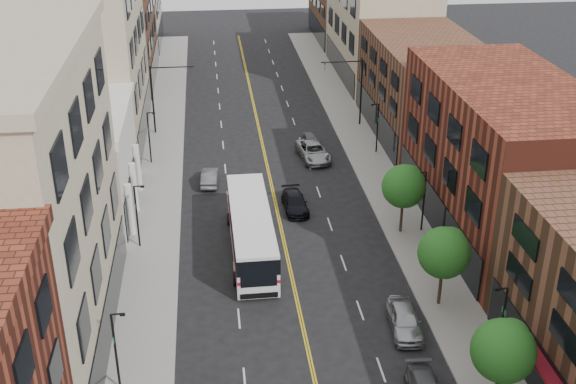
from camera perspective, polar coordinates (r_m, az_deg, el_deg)
name	(u,v)px	position (r m, az deg, el deg)	size (l,w,h in m)	color
sidewalk_left	(160,185)	(65.87, -10.10, 0.58)	(4.00, 110.00, 0.15)	gray
sidewalk_right	(377,174)	(67.44, 7.08, 1.42)	(4.00, 110.00, 0.15)	gray
bldg_l_tanoffice	(4,213)	(43.61, -21.50, -1.58)	(10.00, 22.00, 18.00)	tan
bldg_l_white	(67,166)	(61.57, -17.05, 1.97)	(10.00, 14.00, 8.00)	silver
bldg_l_far_a	(88,52)	(75.87, -15.56, 10.63)	(10.00, 20.00, 18.00)	tan
bldg_l_far_b	(110,22)	(95.48, -13.86, 12.90)	(10.00, 20.00, 15.00)	brown
bldg_r_mid	(504,158)	(57.69, 16.67, 2.56)	(10.00, 22.00, 12.00)	#592317
bldg_r_far_a	(425,88)	(76.51, 10.74, 8.11)	(10.00, 20.00, 10.00)	brown
bldg_r_far_b	(379,23)	(95.54, 7.23, 13.13)	(10.00, 22.00, 14.00)	tan
bldg_r_far_c	(349,3)	(114.96, 4.85, 14.63)	(10.00, 18.00, 11.00)	brown
tree_r_1	(504,348)	(39.93, 16.74, -11.76)	(3.40, 3.40, 5.59)	black
tree_r_2	(445,251)	(47.61, 12.30, -4.57)	(3.40, 3.40, 5.59)	black
tree_r_3	(405,185)	(56.03, 9.20, 0.56)	(3.40, 3.40, 5.59)	black
lamp_l_1	(116,347)	(41.34, -13.43, -11.85)	(0.81, 0.55, 5.05)	black
lamp_l_2	(137,213)	(54.84, -11.83, -1.62)	(0.81, 0.55, 5.05)	black
lamp_l_3	(149,135)	(69.40, -10.89, 4.46)	(0.81, 0.55, 5.05)	black
lamp_r_1	(502,320)	(44.04, 16.54, -9.67)	(0.81, 0.55, 5.05)	black
lamp_r_2	(423,198)	(56.90, 10.66, -0.45)	(0.81, 0.55, 5.05)	black
lamp_r_3	(377,125)	(71.04, 7.05, 5.25)	(0.81, 0.55, 5.05)	black
signal_mast_left	(159,91)	(76.33, -10.14, 7.84)	(4.49, 0.18, 7.20)	black
signal_mast_right	(355,84)	(77.73, 5.29, 8.46)	(4.49, 0.18, 7.20)	black
city_bus	(251,228)	(53.63, -2.94, -2.90)	(3.31, 13.37, 3.43)	silver
car_parked_far	(405,320)	(46.58, 9.21, -9.93)	(1.86, 4.62, 1.57)	#A8ABB0
car_lane_behind	(210,177)	(65.23, -6.21, 1.17)	(1.42, 4.07, 1.34)	#4D4D52
car_lane_a	(295,203)	(60.29, 0.55, -0.85)	(1.86, 4.59, 1.33)	black
car_lane_b	(313,151)	(70.14, 2.01, 3.23)	(2.60, 5.64, 1.57)	#96999D
car_lane_c	(311,142)	(72.56, 1.84, 3.97)	(1.69, 4.20, 1.43)	#525357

